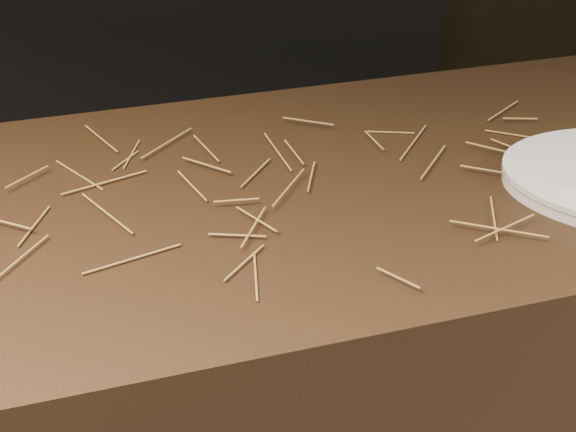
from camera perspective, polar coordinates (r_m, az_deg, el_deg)
The scene contains 3 objects.
main_counter at distance 1.41m, azimuth -5.21°, elevation -14.05°, with size 2.40×0.70×0.90m, color black.
back_counter at distance 3.04m, azimuth -6.54°, elevation 13.44°, with size 1.82×0.62×0.84m.
straw_bedding at distance 1.11m, azimuth -6.43°, elevation 1.81°, with size 1.40×0.60×0.02m, color olive, non-canonical shape.
Camera 1 is at (-0.13, -0.63, 1.51)m, focal length 45.00 mm.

